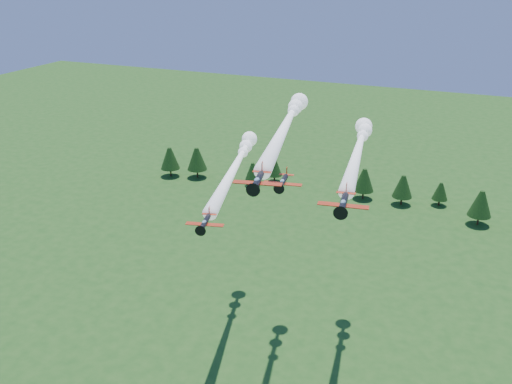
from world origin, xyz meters
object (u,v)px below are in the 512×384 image
at_px(plane_left, 236,164).
at_px(plane_slot, 283,181).
at_px(plane_lead, 287,123).
at_px(plane_right, 359,147).

bearing_deg(plane_left, plane_slot, -62.89).
bearing_deg(plane_slot, plane_lead, 98.87).
height_order(plane_lead, plane_right, plane_lead).
xyz_separation_m(plane_lead, plane_left, (-13.81, 7.63, -12.42)).
height_order(plane_left, plane_slot, plane_slot).
distance_m(plane_lead, plane_right, 15.59).
xyz_separation_m(plane_left, plane_slot, (17.90, -20.48, 6.11)).
distance_m(plane_left, plane_right, 26.64).
relative_size(plane_lead, plane_left, 1.03).
bearing_deg(plane_right, plane_left, 172.91).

